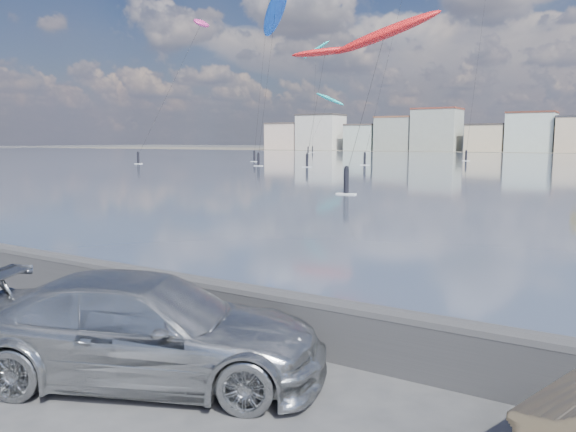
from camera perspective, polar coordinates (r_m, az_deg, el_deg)
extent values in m
plane|color=#333335|center=(9.55, -18.70, -15.58)|extent=(700.00, 700.00, 0.00)
cube|color=#28282B|center=(11.19, -7.98, -9.32)|extent=(400.00, 0.35, 0.90)
cylinder|color=#28282B|center=(11.07, -8.03, -7.09)|extent=(400.00, 0.36, 0.36)
cube|color=beige|center=(225.40, -0.17, 8.03)|extent=(14.00, 11.00, 10.00)
cube|color=#4C423D|center=(225.50, -0.17, 9.37)|extent=(14.28, 11.22, 0.60)
cube|color=beige|center=(217.64, 3.34, 8.42)|extent=(16.00, 12.00, 13.00)
cube|color=#383330|center=(217.84, 3.35, 10.21)|extent=(16.32, 12.24, 0.60)
cube|color=#B7C6BC|center=(209.88, 7.58, 7.85)|extent=(11.00, 10.00, 9.00)
cube|color=#4C423D|center=(209.95, 7.61, 9.16)|extent=(11.22, 10.20, 0.60)
cube|color=gray|center=(204.92, 10.94, 8.13)|extent=(13.00, 11.00, 11.50)
cube|color=brown|center=(205.06, 10.99, 9.82)|extent=(13.26, 11.22, 0.60)
cube|color=gray|center=(200.23, 14.87, 8.38)|extent=(15.00, 12.00, 14.00)
cube|color=brown|center=(200.49, 14.95, 10.47)|extent=(15.30, 12.24, 0.60)
cube|color=beige|center=(196.03, 19.50, 7.42)|extent=(12.00, 10.00, 8.50)
cube|color=#383330|center=(196.10, 19.56, 8.75)|extent=(12.24, 10.20, 0.60)
cube|color=#B7C6BC|center=(193.61, 23.46, 7.75)|extent=(14.00, 11.00, 12.00)
cube|color=#562D23|center=(193.79, 23.56, 9.61)|extent=(14.28, 11.22, 0.60)
imported|color=#A8ABAE|center=(9.12, -14.20, -11.06)|extent=(6.05, 4.39, 1.63)
ellipsoid|color=#E5338C|center=(101.10, -8.78, 18.79)|extent=(6.80, 8.98, 3.57)
cube|color=white|center=(91.94, -14.96, 5.16)|extent=(1.40, 0.42, 0.08)
cylinder|color=black|center=(91.91, -14.98, 5.72)|extent=(0.36, 0.36, 1.70)
sphere|color=black|center=(91.89, -15.00, 6.28)|extent=(0.28, 0.28, 0.28)
cylinder|color=black|center=(95.76, -11.82, 12.69)|extent=(2.82, 12.71, 22.02)
ellipsoid|color=#19BFBF|center=(186.96, 2.88, 16.52)|extent=(9.59, 5.09, 6.35)
cube|color=white|center=(175.26, 2.50, 6.49)|extent=(1.40, 0.42, 0.08)
cylinder|color=black|center=(175.24, 2.50, 6.79)|extent=(0.36, 0.36, 1.70)
sphere|color=black|center=(175.23, 2.50, 7.08)|extent=(0.28, 0.28, 0.28)
cylinder|color=black|center=(180.46, 2.70, 11.87)|extent=(3.80, 8.84, 31.12)
ellipsoid|color=red|center=(89.41, 3.82, 16.31)|extent=(10.26, 8.43, 2.28)
cube|color=white|center=(78.21, 1.94, 5.01)|extent=(1.40, 0.42, 0.08)
cylinder|color=black|center=(78.17, 1.94, 5.67)|extent=(0.36, 0.36, 1.70)
sphere|color=black|center=(78.15, 1.95, 6.33)|extent=(0.28, 0.28, 0.28)
cylinder|color=black|center=(83.43, 2.93, 11.47)|extent=(2.74, 10.27, 15.84)
cube|color=white|center=(85.13, 7.78, 5.16)|extent=(1.40, 0.42, 0.08)
cylinder|color=black|center=(85.09, 7.80, 5.77)|extent=(0.36, 0.36, 1.70)
sphere|color=black|center=(85.07, 7.81, 6.37)|extent=(0.28, 0.28, 0.28)
cylinder|color=black|center=(90.82, 10.67, 17.62)|extent=(3.89, 11.12, 36.52)
ellipsoid|color=blue|center=(91.40, -1.29, 20.10)|extent=(9.00, 8.40, 7.35)
cube|color=white|center=(81.71, -3.02, 5.12)|extent=(1.40, 0.42, 0.08)
cylinder|color=black|center=(81.67, -3.02, 5.75)|extent=(0.36, 0.36, 1.70)
sphere|color=black|center=(81.65, -3.03, 6.38)|extent=(0.28, 0.28, 0.28)
cylinder|color=black|center=(85.87, -2.13, 13.45)|extent=(2.09, 7.85, 22.05)
ellipsoid|color=red|center=(55.49, 9.83, 17.83)|extent=(10.93, 3.76, 4.73)
cube|color=white|center=(38.90, 5.92, 2.26)|extent=(1.40, 0.42, 0.08)
cylinder|color=black|center=(38.82, 5.94, 3.58)|extent=(0.36, 0.36, 1.70)
sphere|color=black|center=(38.77, 5.96, 4.91)|extent=(0.28, 0.28, 0.28)
cylinder|color=black|center=(46.79, 8.18, 12.19)|extent=(3.82, 15.71, 12.30)
cube|color=white|center=(106.76, 17.62, 5.37)|extent=(1.40, 0.42, 0.08)
cylinder|color=black|center=(106.74, 17.64, 5.86)|extent=(0.36, 0.36, 1.70)
sphere|color=black|center=(106.72, 17.66, 6.34)|extent=(0.28, 0.28, 0.28)
cylinder|color=black|center=(110.84, 18.80, 15.36)|extent=(1.33, 6.62, 35.91)
cube|color=white|center=(98.58, -3.43, 5.56)|extent=(1.40, 0.42, 0.08)
cylinder|color=black|center=(98.55, -3.44, 6.08)|extent=(0.36, 0.36, 1.70)
sphere|color=black|center=(98.53, -3.44, 6.60)|extent=(0.28, 0.28, 0.28)
cylinder|color=black|center=(103.03, -2.67, 14.34)|extent=(2.02, 7.95, 28.70)
ellipsoid|color=#19BFBF|center=(173.78, 4.26, 11.77)|extent=(10.39, 4.15, 5.27)
cube|color=white|center=(161.08, 2.04, 6.39)|extent=(1.40, 0.42, 0.08)
cylinder|color=black|center=(161.06, 2.05, 6.71)|extent=(0.36, 0.36, 1.70)
sphere|color=black|center=(161.05, 2.05, 7.03)|extent=(0.28, 0.28, 0.28)
cylinder|color=black|center=(167.23, 3.19, 9.40)|extent=(0.39, 13.83, 14.82)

